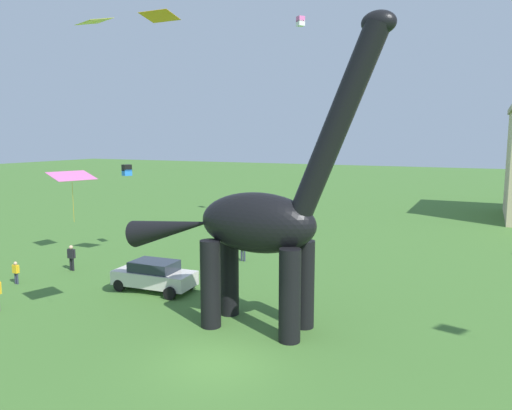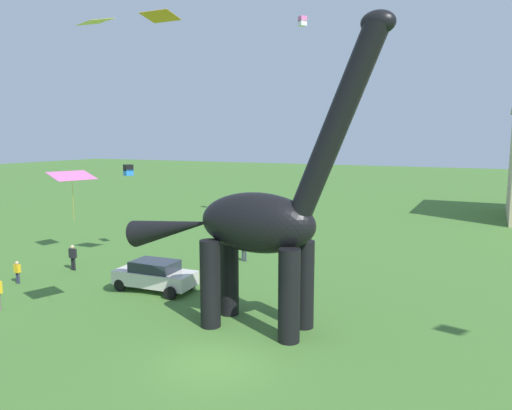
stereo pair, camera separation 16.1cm
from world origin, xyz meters
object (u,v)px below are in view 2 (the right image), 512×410
object	(u,v)px
kite_far_right	(160,16)
person_far_spectator	(244,246)
kite_mid_center	(302,21)
kite_high_right	(72,176)
kite_mid_left	(95,22)
dinosaur_sculpture	(256,223)
kite_drifting	(128,170)
person_watching_child	(73,255)
parked_sedan_left	(155,275)
person_near_flyer	(17,270)

from	to	relation	value
kite_far_right	person_far_spectator	bearing A→B (deg)	81.90
kite_mid_center	kite_high_right	bearing A→B (deg)	-90.42
person_far_spectator	kite_mid_left	size ratio (longest dim) A/B	0.76
dinosaur_sculpture	kite_drifting	size ratio (longest dim) A/B	16.62
person_watching_child	kite_drifting	world-z (taller)	kite_drifting
parked_sedan_left	kite_drifting	bearing A→B (deg)	134.47
kite_mid_center	kite_high_right	distance (m)	27.30
kite_mid_center	kite_mid_left	bearing A→B (deg)	-100.84
person_near_flyer	person_far_spectator	distance (m)	13.06
kite_mid_center	kite_mid_left	xyz separation A→B (m)	(-3.75, -19.61, -3.62)
kite_mid_left	parked_sedan_left	bearing A→B (deg)	3.98
dinosaur_sculpture	kite_mid_center	world-z (taller)	kite_mid_center
kite_high_right	kite_far_right	bearing A→B (deg)	90.14
dinosaur_sculpture	kite_drifting	xyz separation A→B (m)	(-13.30, 7.98, 1.26)
person_watching_child	kite_far_right	bearing A→B (deg)	116.62
person_far_spectator	kite_mid_center	size ratio (longest dim) A/B	2.05
dinosaur_sculpture	kite_drifting	bearing A→B (deg)	133.95
person_watching_child	kite_far_right	size ratio (longest dim) A/B	0.92
parked_sedan_left	person_watching_child	world-z (taller)	parked_sedan_left
person_near_flyer	kite_mid_left	bearing A→B (deg)	98.52
kite_mid_left	kite_high_right	distance (m)	9.75
person_watching_child	kite_high_right	distance (m)	11.19
person_watching_child	kite_mid_left	bearing A→B (deg)	103.03
kite_mid_center	kite_mid_left	distance (m)	20.29
kite_far_right	parked_sedan_left	bearing A→B (deg)	-137.05
parked_sedan_left	kite_mid_left	xyz separation A→B (m)	(-3.11, -0.22, 12.81)
person_far_spectator	person_near_flyer	bearing A→B (deg)	-61.72
kite_mid_center	kite_high_right	xyz separation A→B (m)	(-0.18, -25.04, -10.88)
kite_mid_left	kite_high_right	world-z (taller)	kite_mid_left
kite_drifting	dinosaur_sculpture	bearing A→B (deg)	-30.97
dinosaur_sculpture	person_far_spectator	bearing A→B (deg)	104.63
person_near_flyer	person_watching_child	xyz separation A→B (m)	(0.65, 3.28, 0.18)
kite_high_right	kite_far_right	size ratio (longest dim) A/B	1.20
parked_sedan_left	kite_mid_center	xyz separation A→B (m)	(0.64, 19.39, 16.43)
person_far_spectator	kite_mid_left	xyz separation A→B (m)	(-4.54, -7.52, 12.67)
person_watching_child	kite_mid_center	distance (m)	25.70
dinosaur_sculpture	parked_sedan_left	bearing A→B (deg)	147.46
person_far_spectator	kite_mid_left	world-z (taller)	kite_mid_left
person_far_spectator	person_watching_child	xyz separation A→B (m)	(-8.18, -6.34, -0.03)
dinosaur_sculpture	person_near_flyer	size ratio (longest dim) A/B	9.85
dinosaur_sculpture	person_far_spectator	size ratio (longest dim) A/B	7.76
dinosaur_sculpture	person_near_flyer	distance (m)	14.69
kite_far_right	kite_mid_center	bearing A→B (deg)	89.41
dinosaur_sculpture	kite_mid_center	distance (m)	25.81
kite_mid_left	kite_far_right	bearing A→B (deg)	10.08
kite_far_right	kite_high_right	bearing A→B (deg)	-89.86
kite_mid_center	parked_sedan_left	bearing A→B (deg)	-91.90
kite_mid_left	kite_drifting	distance (m)	10.54
dinosaur_sculpture	kite_far_right	xyz separation A→B (m)	(-6.37, 2.56, 9.24)
kite_high_right	person_near_flyer	bearing A→B (deg)	157.06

